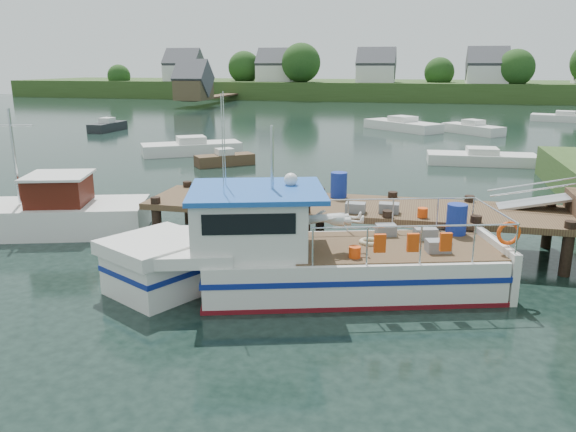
% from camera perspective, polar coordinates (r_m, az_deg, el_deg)
% --- Properties ---
extents(ground_plane, '(160.00, 160.00, 0.00)m').
position_cam_1_polar(ground_plane, '(18.76, 4.04, -2.85)').
color(ground_plane, black).
extents(far_shore, '(140.00, 42.55, 9.22)m').
position_cam_1_polar(far_shore, '(100.09, 12.06, 12.77)').
color(far_shore, '#314C1F').
rests_on(far_shore, ground).
extents(dock, '(16.60, 3.00, 4.78)m').
position_cam_1_polar(dock, '(18.35, 24.69, 2.61)').
color(dock, '#4F3A25').
rests_on(dock, ground).
extents(lobster_boat, '(10.60, 5.64, 5.16)m').
position_cam_1_polar(lobster_boat, '(14.76, 1.27, -4.05)').
color(lobster_boat, silver).
rests_on(lobster_boat, ground).
extents(work_boat, '(8.26, 4.54, 4.37)m').
position_cam_1_polar(work_boat, '(21.68, -24.32, 0.20)').
color(work_boat, silver).
rests_on(work_boat, ground).
extents(moored_rowboat, '(3.40, 3.09, 1.00)m').
position_cam_1_polar(moored_rowboat, '(33.48, -6.45, 5.78)').
color(moored_rowboat, '#4F3A25').
rests_on(moored_rowboat, ground).
extents(moored_far, '(6.85, 3.76, 1.11)m').
position_cam_1_polar(moored_far, '(65.48, 26.31, 8.94)').
color(moored_far, silver).
rests_on(moored_far, ground).
extents(moored_a, '(6.57, 5.26, 1.18)m').
position_cam_1_polar(moored_a, '(37.97, -9.77, 6.87)').
color(moored_a, silver).
rests_on(moored_a, ground).
extents(moored_b, '(5.13, 5.25, 1.21)m').
position_cam_1_polar(moored_b, '(51.00, 18.26, 8.43)').
color(moored_b, silver).
rests_on(moored_b, ground).
extents(moored_c, '(6.36, 2.42, 0.99)m').
position_cam_1_polar(moored_c, '(35.57, 19.06, 5.59)').
color(moored_c, silver).
rests_on(moored_c, ground).
extents(moored_d, '(7.27, 6.85, 1.27)m').
position_cam_1_polar(moored_d, '(52.16, 11.55, 9.04)').
color(moored_d, silver).
rests_on(moored_d, ground).
extents(moored_e, '(1.59, 4.30, 1.18)m').
position_cam_1_polar(moored_e, '(53.12, -17.86, 8.69)').
color(moored_e, black).
rests_on(moored_e, ground).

